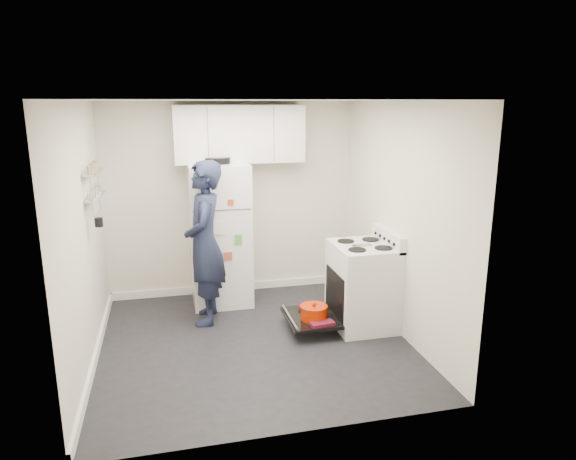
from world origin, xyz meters
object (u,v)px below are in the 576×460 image
object	(u,v)px
open_oven_door	(312,315)
person	(205,243)
electric_range	(362,286)
refrigerator	(220,234)

from	to	relation	value
open_oven_door	person	size ratio (longest dim) A/B	0.37
electric_range	person	bearing A→B (deg)	162.22
electric_range	refrigerator	bearing A→B (deg)	143.03
refrigerator	person	xyz separation A→B (m)	(-0.23, -0.56, 0.04)
refrigerator	person	bearing A→B (deg)	-112.57
open_oven_door	refrigerator	xyz separation A→B (m)	(-0.88, 1.13, 0.70)
refrigerator	electric_range	bearing A→B (deg)	-36.97
electric_range	person	xyz separation A→B (m)	(-1.69, 0.54, 0.47)
open_oven_door	electric_range	bearing A→B (deg)	3.37
person	refrigerator	bearing A→B (deg)	165.19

